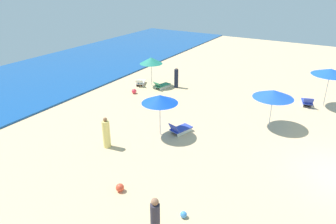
% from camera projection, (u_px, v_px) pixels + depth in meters
% --- Properties ---
extents(ocean, '(60.00, 12.35, 0.12)m').
position_uv_depth(ocean, '(11.00, 86.00, 25.04)').
color(ocean, '#164D99').
rests_on(ocean, ground_plane).
extents(umbrella_0, '(1.82, 1.82, 2.33)m').
position_uv_depth(umbrella_0, '(151.00, 61.00, 24.57)').
color(umbrella_0, silver).
rests_on(umbrella_0, ground_plane).
extents(lounge_chair_0_0, '(1.56, 0.83, 0.66)m').
position_uv_depth(lounge_chair_0_0, '(162.00, 85.00, 24.67)').
color(lounge_chair_0_0, silver).
rests_on(lounge_chair_0_0, ground_plane).
extents(lounge_chair_0_1, '(1.52, 1.14, 0.63)m').
position_uv_depth(lounge_chair_0_1, '(140.00, 82.00, 25.45)').
color(lounge_chair_0_1, silver).
rests_on(lounge_chair_0_1, ground_plane).
extents(umbrella_1, '(2.39, 2.39, 2.65)m').
position_uv_depth(umbrella_1, '(331.00, 72.00, 20.49)').
color(umbrella_1, silver).
rests_on(umbrella_1, ground_plane).
extents(lounge_chair_1_0, '(1.40, 0.94, 0.73)m').
position_uv_depth(lounge_chair_1_0, '(307.00, 102.00, 21.44)').
color(lounge_chair_1_0, silver).
rests_on(lounge_chair_1_0, ground_plane).
extents(umbrella_2, '(2.01, 2.01, 2.37)m').
position_uv_depth(umbrella_2, '(160.00, 99.00, 16.83)').
color(umbrella_2, silver).
rests_on(umbrella_2, ground_plane).
extents(lounge_chair_2_0, '(1.48, 1.03, 0.68)m').
position_uv_depth(lounge_chair_2_0, '(180.00, 129.00, 17.76)').
color(lounge_chair_2_0, silver).
rests_on(lounge_chair_2_0, ground_plane).
extents(umbrella_4, '(2.33, 2.33, 2.27)m').
position_uv_depth(umbrella_4, '(273.00, 94.00, 17.85)').
color(umbrella_4, silver).
rests_on(umbrella_4, ground_plane).
extents(beachgoer_0, '(0.37, 0.37, 1.57)m').
position_uv_depth(beachgoer_0, '(155.00, 218.00, 10.58)').
color(beachgoer_0, '#2F2D3D').
rests_on(beachgoer_0, ground_plane).
extents(beachgoer_1, '(0.39, 0.39, 1.67)m').
position_uv_depth(beachgoer_1, '(176.00, 78.00, 24.66)').
color(beachgoer_1, '#181E31').
rests_on(beachgoer_1, ground_plane).
extents(beachgoer_2, '(0.48, 0.48, 1.69)m').
position_uv_depth(beachgoer_2, '(106.00, 134.00, 16.10)').
color(beachgoer_2, '#ECD874').
rests_on(beachgoer_2, ground_plane).
extents(beach_ball_0, '(0.36, 0.36, 0.36)m').
position_uv_depth(beach_ball_0, '(134.00, 91.00, 23.62)').
color(beach_ball_0, '#E83044').
rests_on(beach_ball_0, ground_plane).
extents(beach_ball_1, '(0.26, 0.26, 0.26)m').
position_uv_depth(beach_ball_1, '(184.00, 215.00, 11.60)').
color(beach_ball_1, '#3F8DDE').
rests_on(beach_ball_1, ground_plane).
extents(beach_ball_2, '(0.35, 0.35, 0.35)m').
position_uv_depth(beach_ball_2, '(120.00, 188.00, 12.99)').
color(beach_ball_2, '#E0462D').
rests_on(beach_ball_2, ground_plane).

